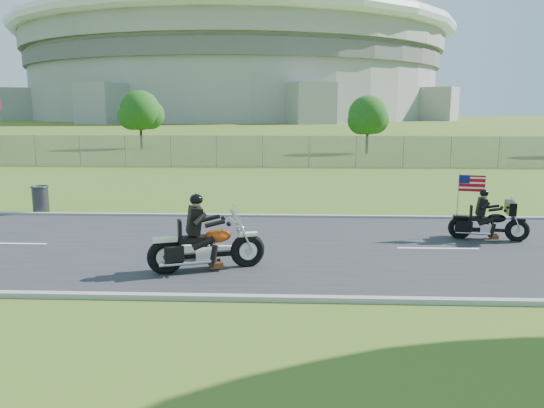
{
  "coord_description": "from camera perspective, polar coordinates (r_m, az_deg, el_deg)",
  "views": [
    {
      "loc": [
        0.08,
        -14.17,
        3.86
      ],
      "look_at": [
        -0.54,
        0.0,
        1.24
      ],
      "focal_mm": 35.0,
      "sensor_mm": 36.0,
      "label": 1
    }
  ],
  "objects": [
    {
      "name": "ground",
      "position": [
        14.68,
        2.1,
        -4.77
      ],
      "size": [
        420.0,
        420.0,
        0.0
      ],
      "primitive_type": "plane",
      "color": "#3D581B",
      "rests_on": "ground"
    },
    {
      "name": "curb_north",
      "position": [
        18.61,
        2.19,
        -1.34
      ],
      "size": [
        120.0,
        0.18,
        0.12
      ],
      "primitive_type": "cube",
      "color": "#9E9B93",
      "rests_on": "ground"
    },
    {
      "name": "trash_can",
      "position": [
        21.08,
        -23.63,
        0.39
      ],
      "size": [
        0.75,
        0.75,
        0.98
      ],
      "primitive_type": "cylinder",
      "rotation": [
        0.0,
        0.0,
        0.44
      ],
      "color": "#333337",
      "rests_on": "ground"
    },
    {
      "name": "stadium",
      "position": [
        185.63,
        -3.84,
        14.07
      ],
      "size": [
        140.4,
        140.4,
        29.2
      ],
      "color": "#A3A099",
      "rests_on": "ground"
    },
    {
      "name": "tree_fence_mid",
      "position": [
        50.21,
        -13.93,
        9.53
      ],
      "size": [
        3.96,
        3.69,
        5.3
      ],
      "color": "#382316",
      "rests_on": "ground"
    },
    {
      "name": "motorcycle_lead",
      "position": [
        12.61,
        -7.18,
        -4.62
      ],
      "size": [
        2.72,
        1.28,
        1.89
      ],
      "rotation": [
        0.0,
        0.0,
        0.33
      ],
      "color": "black",
      "rests_on": "ground"
    },
    {
      "name": "road",
      "position": [
        14.68,
        2.1,
        -4.69
      ],
      "size": [
        120.0,
        8.0,
        0.04
      ],
      "primitive_type": "cube",
      "color": "#28282B",
      "rests_on": "ground"
    },
    {
      "name": "curb_south",
      "position": [
        10.81,
        1.94,
        -10.16
      ],
      "size": [
        120.0,
        0.18,
        0.12
      ],
      "primitive_type": "cube",
      "color": "#9E9B93",
      "rests_on": "ground"
    },
    {
      "name": "tree_fence_near",
      "position": [
        44.61,
        10.3,
        9.17
      ],
      "size": [
        3.52,
        3.28,
        4.75
      ],
      "color": "#382316",
      "rests_on": "ground"
    },
    {
      "name": "motorcycle_follow",
      "position": [
        16.58,
        22.25,
        -1.94
      ],
      "size": [
        2.23,
        0.89,
        1.87
      ],
      "rotation": [
        0.0,
        0.0,
        -0.18
      ],
      "color": "black",
      "rests_on": "ground"
    },
    {
      "name": "fence",
      "position": [
        34.66,
        -5.98,
        5.68
      ],
      "size": [
        60.0,
        0.03,
        2.0
      ],
      "primitive_type": "cube",
      "color": "gray",
      "rests_on": "ground"
    }
  ]
}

